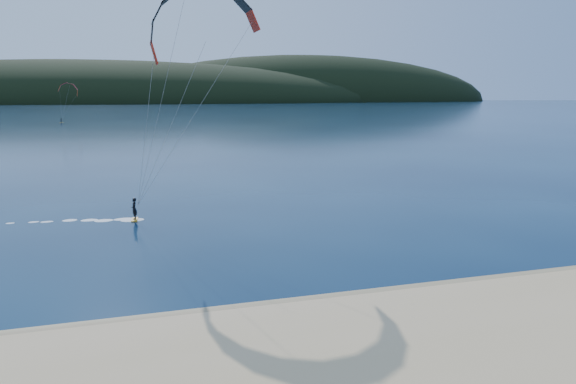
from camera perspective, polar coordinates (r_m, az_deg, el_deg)
The scene contains 5 objects.
ground at distance 23.41m, azimuth 4.60°, elevation -16.72°, with size 1800.00×1800.00×0.00m, color #061832.
wet_sand at distance 27.24m, azimuth 1.13°, elevation -12.49°, with size 220.00×2.50×0.10m.
headland at distance 764.78m, azimuth -16.05°, elevation 9.39°, with size 1200.00×310.00×140.00m.
kitesurfer_near at distance 43.55m, azimuth -9.32°, elevation 15.41°, with size 21.60×6.20×18.46m.
kitesurfer_far at distance 216.26m, azimuth -22.89°, elevation 9.96°, with size 8.36×7.48×14.15m.
Camera 1 is at (-7.59, -19.38, 10.73)m, focal length 32.57 mm.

